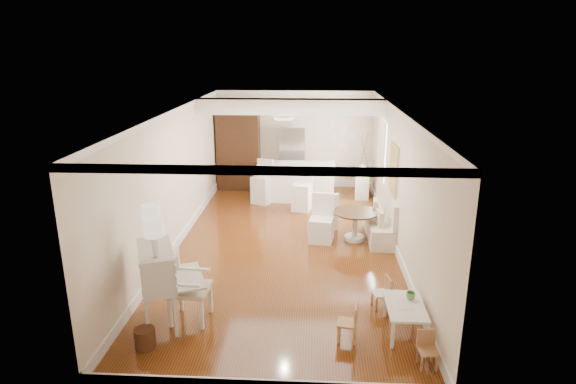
# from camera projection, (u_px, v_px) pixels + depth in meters

# --- Properties ---
(room) EXTENTS (9.00, 9.04, 2.82)m
(room) POSITION_uv_depth(u_px,v_px,m) (288.00, 149.00, 9.80)
(room) COLOR brown
(room) RESTS_ON ground
(secretary_bureau) EXTENTS (1.24, 1.26, 1.22)m
(secretary_bureau) POSITION_uv_depth(u_px,v_px,m) (158.00, 286.00, 7.05)
(secretary_bureau) COLOR beige
(secretary_bureau) RESTS_ON ground
(gustavian_armchair) EXTENTS (0.65, 0.65, 1.06)m
(gustavian_armchair) POSITION_uv_depth(u_px,v_px,m) (190.00, 288.00, 7.18)
(gustavian_armchair) COLOR white
(gustavian_armchair) RESTS_ON ground
(wicker_basket) EXTENTS (0.36, 0.36, 0.29)m
(wicker_basket) POSITION_uv_depth(u_px,v_px,m) (145.00, 338.00, 6.60)
(wicker_basket) COLOR #4D2B18
(wicker_basket) RESTS_ON ground
(kids_table) EXTENTS (0.54, 0.89, 0.44)m
(kids_table) POSITION_uv_depth(u_px,v_px,m) (404.00, 319.00, 6.94)
(kids_table) COLOR white
(kids_table) RESTS_ON ground
(kids_chair_a) EXTENTS (0.31, 0.31, 0.57)m
(kids_chair_a) POSITION_uv_depth(u_px,v_px,m) (347.00, 322.00, 6.73)
(kids_chair_a) COLOR tan
(kids_chair_a) RESTS_ON ground
(kids_chair_b) EXTENTS (0.31, 0.31, 0.54)m
(kids_chair_b) POSITION_uv_depth(u_px,v_px,m) (381.00, 293.00, 7.57)
(kids_chair_b) COLOR #B27C51
(kids_chair_b) RESTS_ON ground
(kids_chair_c) EXTENTS (0.26, 0.26, 0.50)m
(kids_chair_c) POSITION_uv_depth(u_px,v_px,m) (428.00, 350.00, 6.17)
(kids_chair_c) COLOR #A7734C
(kids_chair_c) RESTS_ON ground
(banquette) EXTENTS (0.52, 1.60, 0.98)m
(banquette) POSITION_uv_depth(u_px,v_px,m) (380.00, 217.00, 10.30)
(banquette) COLOR silver
(banquette) RESTS_ON ground
(dining_table) EXTENTS (1.08, 1.08, 0.64)m
(dining_table) POSITION_uv_depth(u_px,v_px,m) (355.00, 226.00, 10.27)
(dining_table) COLOR #442B16
(dining_table) RESTS_ON ground
(slip_chair_near) EXTENTS (0.55, 0.56, 1.01)m
(slip_chair_near) POSITION_uv_depth(u_px,v_px,m) (322.00, 219.00, 10.15)
(slip_chair_near) COLOR white
(slip_chair_near) RESTS_ON ground
(slip_chair_far) EXTENTS (0.58, 0.57, 0.85)m
(slip_chair_far) POSITION_uv_depth(u_px,v_px,m) (326.00, 212.00, 10.79)
(slip_chair_far) COLOR white
(slip_chair_far) RESTS_ON ground
(breakfast_counter) EXTENTS (2.05, 0.65, 1.03)m
(breakfast_counter) POSITION_uv_depth(u_px,v_px,m) (296.00, 182.00, 12.88)
(breakfast_counter) COLOR white
(breakfast_counter) RESTS_ON ground
(bar_stool_left) EXTENTS (0.60, 0.60, 1.15)m
(bar_stool_left) POSITION_uv_depth(u_px,v_px,m) (262.00, 182.00, 12.65)
(bar_stool_left) COLOR silver
(bar_stool_left) RESTS_ON ground
(bar_stool_right) EXTENTS (0.53, 0.53, 1.09)m
(bar_stool_right) POSITION_uv_depth(u_px,v_px,m) (302.00, 190.00, 12.07)
(bar_stool_right) COLOR white
(bar_stool_right) RESTS_ON ground
(pantry_cabinet) EXTENTS (1.20, 0.60, 2.30)m
(pantry_cabinet) POSITION_uv_depth(u_px,v_px,m) (239.00, 150.00, 13.81)
(pantry_cabinet) COLOR #381E11
(pantry_cabinet) RESTS_ON ground
(fridge) EXTENTS (0.75, 0.65, 1.80)m
(fridge) POSITION_uv_depth(u_px,v_px,m) (305.00, 159.00, 13.76)
(fridge) COLOR silver
(fridge) RESTS_ON ground
(sideboard) EXTENTS (0.47, 0.86, 0.79)m
(sideboard) POSITION_uv_depth(u_px,v_px,m) (363.00, 183.00, 13.26)
(sideboard) COLOR silver
(sideboard) RESTS_ON ground
(pencil_cup) EXTENTS (0.16, 0.16, 0.10)m
(pencil_cup) POSITION_uv_depth(u_px,v_px,m) (411.00, 296.00, 7.03)
(pencil_cup) COLOR #65A45F
(pencil_cup) RESTS_ON kids_table
(branch_vase) EXTENTS (0.19, 0.19, 0.18)m
(branch_vase) POSITION_uv_depth(u_px,v_px,m) (363.00, 166.00, 13.08)
(branch_vase) COLOR silver
(branch_vase) RESTS_ON sideboard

